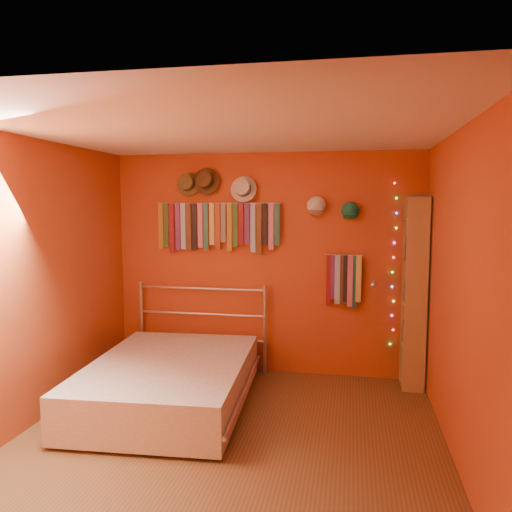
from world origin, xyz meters
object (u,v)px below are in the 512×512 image
Objects in this scene: tie_rack at (217,225)px; bookshelf at (419,292)px; reading_lamp at (373,284)px; bed at (169,381)px.

bookshelf reaches higher than tie_rack.
reading_lamp is 0.47m from bookshelf.
reading_lamp is 0.14× the size of bookshelf.
reading_lamp is (1.75, -0.15, -0.61)m from tie_rack.
bed is (-0.18, -1.09, -1.46)m from tie_rack.
tie_rack is 2.32m from bookshelf.
bookshelf is (0.46, 0.00, -0.07)m from reading_lamp.
tie_rack reaches higher than reading_lamp.
bookshelf is 0.94× the size of bed.
reading_lamp is 0.13× the size of bed.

